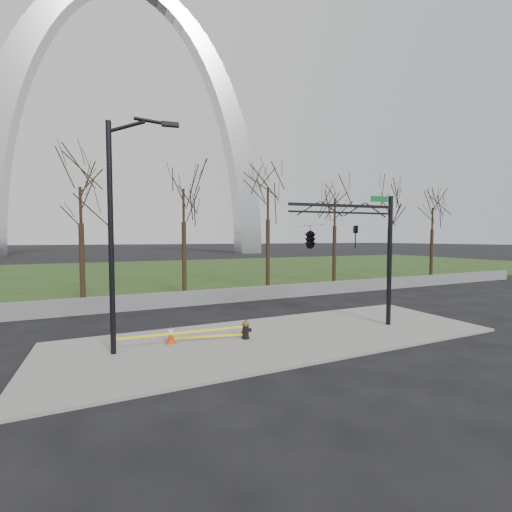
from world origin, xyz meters
name	(u,v)px	position (x,y,z in m)	size (l,w,h in m)	color
ground	(282,338)	(0.00, 0.00, 0.00)	(500.00, 500.00, 0.00)	black
sidewalk	(282,337)	(0.00, 0.00, 0.05)	(18.00, 6.00, 0.10)	slate
grass_strip	(165,271)	(0.00, 30.00, 0.03)	(120.00, 40.00, 0.06)	#213212
guardrail	(221,296)	(0.00, 8.00, 0.45)	(60.00, 0.30, 0.90)	#59595B
gateway_arch	(134,122)	(0.00, 75.00, 32.50)	(66.00, 6.00, 65.00)	silver
tree_row	(227,236)	(1.82, 12.00, 4.31)	(49.65, 4.00, 8.61)	black
fire_hydrant	(246,330)	(-1.51, 0.21, 0.44)	(0.47, 0.30, 0.75)	black
traffic_cone	(171,335)	(-4.33, 0.85, 0.43)	(0.35, 0.35, 0.66)	red
street_light	(118,220)	(-6.11, 0.48, 4.69)	(2.38, 0.57, 8.21)	black
traffic_signal_mast	(327,237)	(2.13, -0.07, 4.15)	(5.06, 2.53, 6.00)	black
caution_tape	(194,334)	(-3.55, 0.42, 0.47)	(4.81, 0.64, 0.39)	yellow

